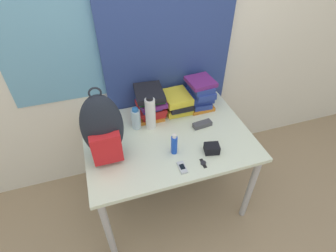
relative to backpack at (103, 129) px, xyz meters
The scene contains 15 objects.
ground_plane 1.16m from the backpack, 40.68° to the right, with size 12.00×12.00×0.00m, color #9E8466.
wall_back 0.78m from the backpack, 51.94° to the left, with size 6.00×0.06×2.50m.
curtain_blue 0.84m from the backpack, 40.52° to the left, with size 1.05×0.04×2.50m.
desk 0.56m from the backpack, ahead, with size 1.24×0.88×0.75m.
backpack is the anchor object (origin of this frame).
book_stack_left 0.54m from the backpack, 40.64° to the left, with size 0.23×0.29×0.24m.
book_stack_center 0.73m from the backpack, 28.27° to the left, with size 0.23×0.26×0.15m.
book_stack_right 0.90m from the backpack, 22.42° to the left, with size 0.23×0.28×0.26m.
water_bottle 0.37m from the backpack, 41.00° to the left, with size 0.07×0.07×0.18m.
sports_bottle 0.42m from the backpack, 27.91° to the left, with size 0.08×0.08×0.28m.
sunscreen_bottle 0.49m from the backpack, 15.34° to the right, with size 0.04×0.04×0.17m.
cell_phone 0.58m from the backpack, 31.69° to the right, with size 0.05×0.10×0.02m.
sunglasses_case 0.78m from the backpack, ahead, with size 0.16×0.07×0.04m.
camera_pouch 0.75m from the backpack, 15.70° to the right, with size 0.12×0.10×0.06m.
wristwatch 0.70m from the backpack, 25.20° to the right, with size 0.04×0.08×0.01m.
Camera 1 is at (-0.44, -0.93, 2.10)m, focal length 28.00 mm.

